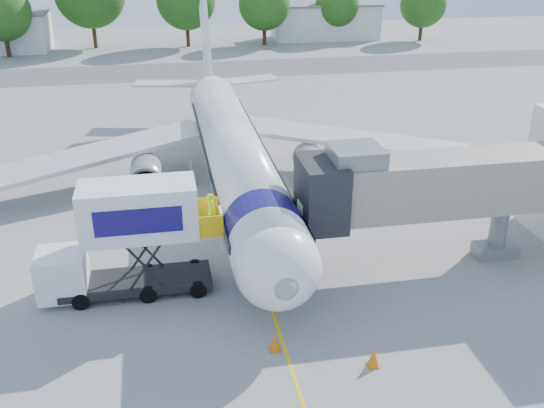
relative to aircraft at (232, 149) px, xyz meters
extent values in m
plane|color=gray|center=(0.00, -4.12, -2.95)|extent=(160.00, 160.00, 0.00)
cube|color=yellow|center=(0.00, -4.12, -2.94)|extent=(0.15, 70.00, 0.01)
cube|color=#59595B|center=(0.00, 37.88, -2.94)|extent=(120.00, 10.00, 0.01)
cylinder|color=white|center=(0.00, -1.12, 0.05)|extent=(3.70, 28.00, 3.70)
sphere|color=white|center=(0.00, -15.12, 0.05)|extent=(3.70, 3.70, 3.70)
sphere|color=gray|center=(0.00, -16.67, 0.05)|extent=(1.10, 1.10, 1.10)
cone|color=white|center=(0.00, 15.88, 0.05)|extent=(3.70, 6.00, 3.70)
cube|color=white|center=(0.00, 16.88, 4.25)|extent=(0.35, 7.26, 8.29)
cube|color=silver|center=(9.00, 2.38, -0.65)|extent=(16.17, 9.32, 1.42)
cube|color=silver|center=(-9.00, 2.38, -0.65)|extent=(16.17, 9.32, 1.42)
cylinder|color=#999BA0|center=(5.50, 0.38, -1.65)|extent=(2.10, 3.60, 2.10)
cylinder|color=#999BA0|center=(-5.50, 0.38, -1.65)|extent=(2.10, 3.60, 2.10)
cube|color=black|center=(0.00, -15.42, 0.50)|extent=(2.60, 1.39, 0.81)
cylinder|color=#140D5E|center=(0.00, -12.12, 0.05)|extent=(3.73, 2.00, 3.73)
cylinder|color=silver|center=(0.00, -13.62, -2.20)|extent=(0.16, 0.16, 1.50)
cylinder|color=black|center=(0.00, -13.62, -2.63)|extent=(0.25, 0.64, 0.64)
cylinder|color=black|center=(2.60, 1.88, -2.50)|extent=(0.35, 0.90, 0.90)
cylinder|color=black|center=(-2.60, 1.88, -2.50)|extent=(0.35, 0.90, 0.90)
cube|color=#A29C8A|center=(9.00, -11.12, 1.45)|extent=(13.60, 2.60, 2.80)
cube|color=black|center=(2.90, -11.12, 1.45)|extent=(2.00, 3.20, 3.20)
cube|color=slate|center=(4.50, -11.12, 3.25)|extent=(2.40, 2.40, 0.80)
cylinder|color=slate|center=(12.50, -11.12, -1.45)|extent=(0.90, 0.90, 3.00)
cube|color=slate|center=(12.50, -11.12, -2.60)|extent=(2.20, 1.20, 0.70)
cylinder|color=black|center=(11.60, -11.12, -2.60)|extent=(0.30, 0.70, 0.70)
cylinder|color=black|center=(13.40, -11.12, -2.60)|extent=(0.30, 0.70, 0.70)
cube|color=black|center=(-6.00, -11.12, -2.40)|extent=(7.00, 2.30, 0.35)
cube|color=white|center=(-9.30, -11.12, -1.60)|extent=(2.20, 2.20, 2.10)
cube|color=black|center=(-9.30, -11.12, -1.15)|extent=(1.90, 2.10, 0.70)
cube|color=white|center=(-5.60, -11.12, 1.30)|extent=(5.20, 2.40, 2.50)
cube|color=#140D5E|center=(-5.60, -12.34, 1.30)|extent=(3.80, 0.04, 1.20)
cube|color=silver|center=(-2.45, -11.12, 0.10)|extent=(1.10, 2.20, 0.10)
cube|color=yellow|center=(-2.45, -12.17, 0.65)|extent=(1.10, 0.06, 1.10)
cube|color=yellow|center=(-2.45, -10.07, 0.65)|extent=(1.10, 0.06, 1.10)
cylinder|color=black|center=(-3.20, -12.17, -2.55)|extent=(0.80, 0.25, 0.80)
cylinder|color=black|center=(-3.20, -10.07, -2.55)|extent=(0.80, 0.25, 0.80)
cylinder|color=black|center=(-8.50, -12.17, -2.55)|extent=(0.80, 0.25, 0.80)
cylinder|color=black|center=(-8.50, -10.07, -2.55)|extent=(0.80, 0.25, 0.80)
imported|color=#A4E317|center=(-2.34, -11.12, 1.00)|extent=(0.62, 0.73, 1.70)
cube|color=white|center=(1.18, -19.66, -2.24)|extent=(3.69, 2.11, 1.42)
cube|color=#140D5E|center=(1.18, -19.66, -1.78)|extent=(2.16, 1.89, 0.35)
cylinder|color=black|center=(-0.30, -20.25, -2.59)|extent=(0.73, 0.31, 0.71)
cylinder|color=black|center=(-0.18, -18.83, -2.59)|extent=(0.73, 0.31, 0.71)
cylinder|color=black|center=(2.53, -20.48, -2.59)|extent=(0.73, 0.31, 0.71)
cylinder|color=black|center=(2.65, -19.07, -2.59)|extent=(0.73, 0.31, 0.71)
cone|color=orange|center=(3.22, -18.39, -2.55)|extent=(0.50, 0.50, 0.79)
cube|color=orange|center=(3.22, -18.39, -2.92)|extent=(0.45, 0.45, 0.05)
cone|color=orange|center=(-0.41, -16.69, -2.57)|extent=(0.48, 0.48, 0.76)
cube|color=orange|center=(-0.41, -16.69, -2.93)|extent=(0.43, 0.43, 0.04)
cube|color=silver|center=(22.00, 57.88, -0.45)|extent=(16.00, 7.00, 5.00)
cube|color=slate|center=(22.00, 57.88, 2.20)|extent=(16.40, 7.40, 0.30)
cylinder|color=#382314|center=(-23.77, 51.14, -1.25)|extent=(0.56, 0.56, 3.40)
sphere|color=#1A4F15|center=(-23.77, 51.14, 2.90)|extent=(7.55, 7.55, 7.55)
cylinder|color=#382314|center=(-12.79, 56.00, -0.73)|extent=(0.56, 0.56, 4.44)
cylinder|color=#382314|center=(0.47, 54.64, -1.06)|extent=(0.56, 0.56, 3.78)
sphere|color=#1A4F15|center=(0.47, 54.64, 3.56)|extent=(8.40, 8.40, 8.40)
cylinder|color=#382314|center=(11.67, 53.88, -1.27)|extent=(0.56, 0.56, 3.35)
sphere|color=#1A4F15|center=(11.67, 53.88, 2.82)|extent=(7.44, 7.44, 7.44)
cylinder|color=#382314|center=(23.22, 55.92, -1.46)|extent=(0.56, 0.56, 2.97)
sphere|color=#1A4F15|center=(23.22, 55.92, 2.16)|extent=(6.59, 6.59, 6.59)
cylinder|color=#382314|center=(35.95, 53.25, -1.39)|extent=(0.56, 0.56, 3.12)
sphere|color=#1A4F15|center=(35.95, 53.25, 2.42)|extent=(6.93, 6.93, 6.93)
camera|label=1|loc=(-4.28, -36.49, 12.87)|focal=40.00mm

